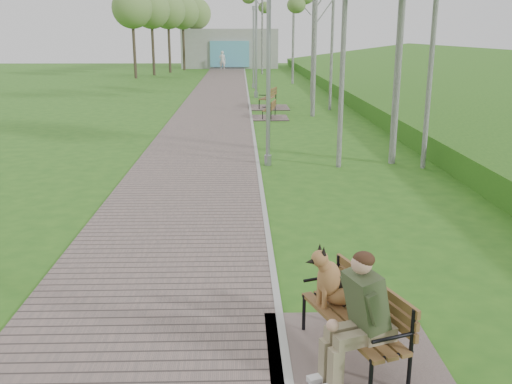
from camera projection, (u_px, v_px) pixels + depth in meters
ground at (264, 207)px, 12.29m from camera, size 120.00×120.00×0.00m
walkway at (218, 97)px, 32.93m from camera, size 3.50×67.00×0.04m
kerb at (248, 97)px, 32.97m from camera, size 0.10×67.00×0.05m
embankment at (463, 100)px, 31.87m from camera, size 14.00×70.00×1.60m
building_north at (230, 48)px, 60.77m from camera, size 10.00×5.20×4.00m
bench_main at (348, 324)px, 6.36m from camera, size 1.97×2.19×1.72m
bench_second at (269, 114)px, 24.94m from camera, size 1.57×1.74×0.96m
bench_third at (268, 103)px, 28.36m from camera, size 2.00×2.22×1.23m
lamp_post_near at (268, 79)px, 15.49m from camera, size 0.20×0.20×5.15m
lamp_post_second at (256, 49)px, 32.12m from camera, size 0.23×0.23×5.90m
lamp_post_third at (254, 51)px, 37.73m from camera, size 0.20×0.20×5.29m
pedestrian_near at (222, 60)px, 57.51m from camera, size 0.73×0.54×1.85m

